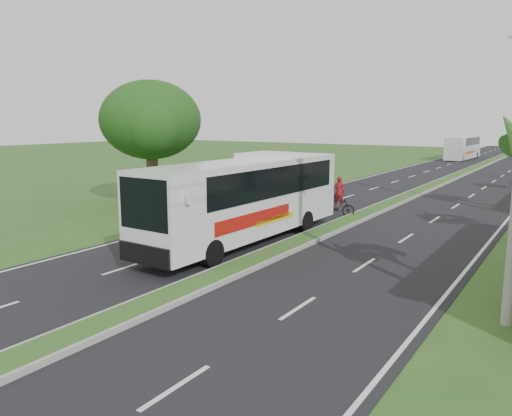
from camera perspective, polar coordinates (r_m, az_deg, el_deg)
The scene contains 8 objects.
ground at distance 16.10m, azimuth -6.31°, elevation -8.87°, with size 180.00×180.00×0.00m, color #29541E.
road_asphalt at distance 33.56m, azimuth 16.00°, elevation 0.75°, with size 14.00×160.00×0.02m, color black.
median_strip at distance 33.55m, azimuth 16.01°, elevation 0.90°, with size 1.20×160.00×0.18m.
lane_edge_left at distance 36.09m, azimuth 5.81°, elevation 1.70°, with size 0.12×160.00×0.01m, color silver.
shade_tree at distance 30.83m, azimuth -12.07°, elevation 9.50°, with size 6.30×6.00×7.54m.
coach_bus_main at distance 21.19m, azimuth -0.93°, elevation 1.59°, with size 2.69×11.79×3.80m.
coach_bus_far at distance 72.48m, azimuth 22.60°, elevation 6.50°, with size 2.63×10.34×2.99m.
motorcyclist at distance 27.49m, azimuth 9.43°, elevation 0.65°, with size 1.81×0.85×2.19m.
Camera 1 is at (9.78, -11.68, 5.20)m, focal length 35.00 mm.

